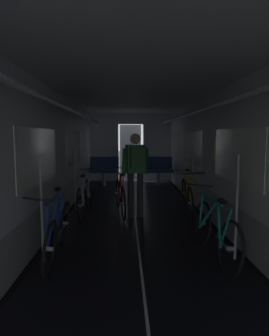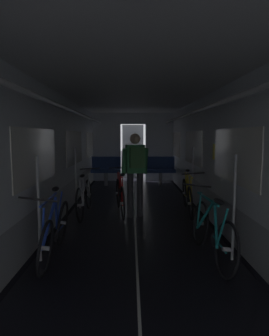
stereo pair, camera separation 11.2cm
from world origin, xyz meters
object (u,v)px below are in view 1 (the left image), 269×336
object	(u,v)px
person_cyclist_aisle	(136,167)
bicycle_red_in_aisle	(120,196)
bench_seat_far_left	(104,168)
bicycle_blue	(58,231)
bench_seat_far_right	(158,168)
bicycle_teal	(214,231)
bicycle_silver	(85,197)
bicycle_yellow	(187,195)

from	to	relation	value
person_cyclist_aisle	bicycle_red_in_aisle	xyz separation A→B (m)	(-0.31, 0.27, -0.63)
person_cyclist_aisle	bench_seat_far_left	bearing A→B (deg)	103.31
bicycle_blue	bicycle_red_in_aisle	xyz separation A→B (m)	(0.80, 2.27, 0.00)
bench_seat_far_right	bicycle_teal	bearing A→B (deg)	-89.07
bicycle_teal	bicycle_red_in_aisle	world-z (taller)	bicycle_teal
bicycle_silver	person_cyclist_aisle	world-z (taller)	person_cyclist_aisle
bicycle_red_in_aisle	bench_seat_far_left	bearing A→B (deg)	99.47
bench_seat_far_right	person_cyclist_aisle	size ratio (longest dim) A/B	0.58
bench_seat_far_left	bench_seat_far_right	distance (m)	1.80
bench_seat_far_right	bench_seat_far_left	bearing A→B (deg)	180.00
bicycle_silver	bicycle_red_in_aisle	size ratio (longest dim) A/B	1.01
bicycle_teal	bicycle_silver	xyz separation A→B (m)	(-2.03, 2.19, 0.00)
bicycle_blue	bicycle_yellow	bearing A→B (deg)	45.63
bench_seat_far_right	bicycle_red_in_aisle	distance (m)	3.80
bicycle_blue	person_cyclist_aisle	world-z (taller)	person_cyclist_aisle
bicycle_yellow	person_cyclist_aisle	xyz separation A→B (m)	(-1.11, -0.27, 0.63)
bicycle_teal	bicycle_red_in_aisle	size ratio (longest dim) A/B	1.01
bicycle_teal	person_cyclist_aisle	world-z (taller)	person_cyclist_aisle
bench_seat_far_right	person_cyclist_aisle	world-z (taller)	person_cyclist_aisle
bicycle_red_in_aisle	bicycle_silver	bearing A→B (deg)	-168.35
bench_seat_far_right	bicycle_teal	size ratio (longest dim) A/B	0.58
person_cyclist_aisle	bicycle_yellow	bearing A→B (deg)	13.90
bicycle_yellow	bench_seat_far_right	bearing A→B (deg)	93.58
bench_seat_far_left	person_cyclist_aisle	bearing A→B (deg)	-76.69
bicycle_red_in_aisle	bicycle_blue	bearing A→B (deg)	-109.41
bench_seat_far_left	bicycle_silver	bearing A→B (deg)	-91.97
bench_seat_far_right	bicycle_red_in_aisle	world-z (taller)	bench_seat_far_right
bicycle_silver	person_cyclist_aisle	xyz separation A→B (m)	(1.04, -0.12, 0.63)
bicycle_teal	bicycle_blue	distance (m)	2.10
bench_seat_far_left	bench_seat_far_right	xyz separation A→B (m)	(1.80, 0.00, 0.00)
bicycle_teal	bicycle_blue	world-z (taller)	same
bicycle_blue	person_cyclist_aisle	xyz separation A→B (m)	(1.11, 2.00, 0.63)
person_cyclist_aisle	bench_seat_far_right	bearing A→B (deg)	77.13
bicycle_silver	person_cyclist_aisle	bearing A→B (deg)	-6.45
bicycle_teal	bicycle_red_in_aisle	bearing A→B (deg)	118.93
bicycle_blue	bicycle_yellow	xyz separation A→B (m)	(2.22, 2.27, 0.00)
bicycle_yellow	person_cyclist_aisle	distance (m)	1.31
bicycle_blue	bicycle_silver	bearing A→B (deg)	88.13
bench_seat_far_right	bicycle_silver	bearing A→B (deg)	-117.20
bench_seat_far_right	bicycle_teal	xyz separation A→B (m)	(0.10, -5.95, -0.19)
bench_seat_far_right	bicycle_yellow	xyz separation A→B (m)	(0.22, -3.60, -0.18)
bicycle_silver	bicycle_blue	bearing A→B (deg)	-91.87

